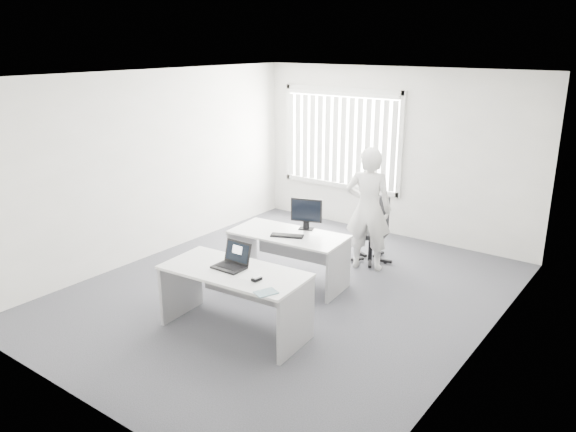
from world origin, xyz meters
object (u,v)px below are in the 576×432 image
Objects in this scene: desk_near at (235,287)px; monitor at (306,214)px; desk_far at (288,247)px; laptop at (229,257)px; person at (368,209)px; office_chair at (372,241)px.

monitor is at bearing 92.70° from desk_near.
desk_far is 0.52m from monitor.
laptop is at bearing 175.69° from desk_near.
person reaches higher than desk_near.
office_chair is (0.52, 1.42, -0.21)m from desk_far.
laptop is 0.82× the size of monitor.
monitor reaches higher than desk_far.
desk_far is at bearing 99.28° from laptop.
monitor is at bearing 38.62° from person.
monitor is (-0.15, 1.74, 0.04)m from laptop.
office_chair is 2.75× the size of laptop.
laptop is (0.24, -1.45, 0.38)m from desk_far.
desk_near is at bearing 0.21° from laptop.
laptop is (-0.28, -2.87, 0.59)m from office_chair.
person is 5.06× the size of laptop.
monitor is at bearing 94.69° from laptop.
person is at bearing 55.23° from desk_far.
desk_near reaches higher than desk_far.
office_chair is at bearing 49.68° from monitor.
person is at bearing 78.71° from desk_near.
person is at bearing 37.56° from monitor.
desk_near is 1.80m from monitor.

